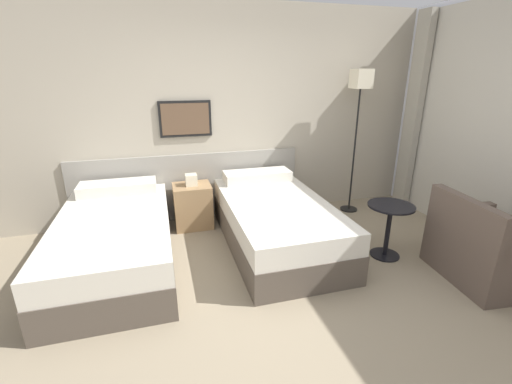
{
  "coord_description": "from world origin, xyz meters",
  "views": [
    {
      "loc": [
        -0.94,
        -2.26,
        1.89
      ],
      "look_at": [
        -0.01,
        1.02,
        0.68
      ],
      "focal_mm": 24.0,
      "sensor_mm": 36.0,
      "label": 1
    }
  ],
  "objects_px": {
    "floor_lamp": "(360,95)",
    "side_table": "(389,221)",
    "bed_near_window": "(276,222)",
    "nightstand": "(193,205)",
    "bed_near_door": "(115,241)",
    "armchair": "(486,252)"
  },
  "relations": [
    {
      "from": "side_table",
      "to": "bed_near_door",
      "type": "bearing_deg",
      "value": 168.03
    },
    {
      "from": "nightstand",
      "to": "side_table",
      "type": "relative_size",
      "value": 1.18
    },
    {
      "from": "bed_near_window",
      "to": "side_table",
      "type": "relative_size",
      "value": 3.43
    },
    {
      "from": "floor_lamp",
      "to": "side_table",
      "type": "xyz_separation_m",
      "value": [
        -0.3,
        -1.27,
        -1.19
      ]
    },
    {
      "from": "bed_near_window",
      "to": "floor_lamp",
      "type": "distance_m",
      "value": 2.02
    },
    {
      "from": "bed_near_door",
      "to": "nightstand",
      "type": "height_order",
      "value": "nightstand"
    },
    {
      "from": "bed_near_window",
      "to": "side_table",
      "type": "xyz_separation_m",
      "value": [
        1.06,
        -0.59,
        0.14
      ]
    },
    {
      "from": "bed_near_door",
      "to": "floor_lamp",
      "type": "bearing_deg",
      "value": 12.61
    },
    {
      "from": "bed_near_door",
      "to": "armchair",
      "type": "relative_size",
      "value": 2.11
    },
    {
      "from": "bed_near_window",
      "to": "nightstand",
      "type": "height_order",
      "value": "nightstand"
    },
    {
      "from": "bed_near_door",
      "to": "side_table",
      "type": "bearing_deg",
      "value": -11.97
    },
    {
      "from": "bed_near_window",
      "to": "floor_lamp",
      "type": "relative_size",
      "value": 1.05
    },
    {
      "from": "floor_lamp",
      "to": "side_table",
      "type": "height_order",
      "value": "floor_lamp"
    },
    {
      "from": "bed_near_door",
      "to": "bed_near_window",
      "type": "height_order",
      "value": "same"
    },
    {
      "from": "side_table",
      "to": "nightstand",
      "type": "bearing_deg",
      "value": 144.97
    },
    {
      "from": "bed_near_window",
      "to": "floor_lamp",
      "type": "bearing_deg",
      "value": 26.77
    },
    {
      "from": "bed_near_door",
      "to": "armchair",
      "type": "bearing_deg",
      "value": -19.51
    },
    {
      "from": "bed_near_window",
      "to": "nightstand",
      "type": "distance_m",
      "value": 1.14
    },
    {
      "from": "floor_lamp",
      "to": "armchair",
      "type": "height_order",
      "value": "floor_lamp"
    },
    {
      "from": "bed_near_door",
      "to": "floor_lamp",
      "type": "height_order",
      "value": "floor_lamp"
    },
    {
      "from": "nightstand",
      "to": "floor_lamp",
      "type": "distance_m",
      "value": 2.58
    },
    {
      "from": "floor_lamp",
      "to": "side_table",
      "type": "distance_m",
      "value": 1.77
    }
  ]
}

